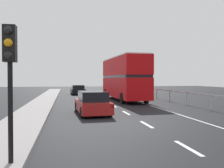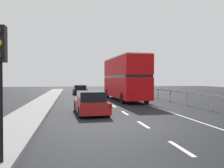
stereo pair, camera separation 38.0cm
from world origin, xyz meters
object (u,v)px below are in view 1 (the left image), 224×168
object	(u,v)px
double_decker_bus_red	(124,77)
sedan_car_ahead	(78,90)
traffic_signal_pole	(10,60)
hatchback_car_near	(92,103)

from	to	relation	value
double_decker_bus_red	sedan_car_ahead	bearing A→B (deg)	109.79
traffic_signal_pole	sedan_car_ahead	xyz separation A→B (m)	(3.01, 29.11, -2.04)
double_decker_bus_red	hatchback_car_near	bearing A→B (deg)	-116.47
hatchback_car_near	traffic_signal_pole	xyz separation A→B (m)	(-2.98, -9.21, 2.00)
traffic_signal_pole	sedan_car_ahead	distance (m)	29.34
double_decker_bus_red	traffic_signal_pole	world-z (taller)	double_decker_bus_red
hatchback_car_near	sedan_car_ahead	bearing A→B (deg)	86.49
double_decker_bus_red	hatchback_car_near	xyz separation A→B (m)	(-4.26, -9.56, -1.67)
double_decker_bus_red	hatchback_car_near	size ratio (longest dim) A/B	2.31
hatchback_car_near	traffic_signal_pole	distance (m)	9.89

